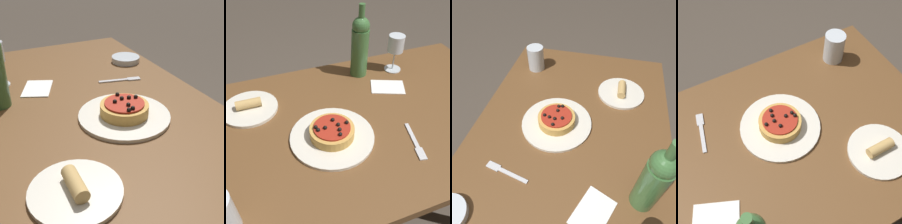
{
  "view_description": "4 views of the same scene",
  "coord_description": "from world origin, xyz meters",
  "views": [
    {
      "loc": [
        0.89,
        -0.35,
        1.25
      ],
      "look_at": [
        0.14,
        0.01,
        0.77
      ],
      "focal_mm": 50.0,
      "sensor_mm": 36.0,
      "label": 1
    },
    {
      "loc": [
        0.33,
        0.68,
        1.41
      ],
      "look_at": [
        0.09,
        0.02,
        0.8
      ],
      "focal_mm": 42.0,
      "sensor_mm": 36.0,
      "label": 2
    },
    {
      "loc": [
        -0.46,
        -0.1,
        1.45
      ],
      "look_at": [
        0.12,
        0.03,
        0.81
      ],
      "focal_mm": 35.0,
      "sensor_mm": 36.0,
      "label": 3
    },
    {
      "loc": [
        -0.15,
        -0.5,
        1.71
      ],
      "look_at": [
        0.17,
        0.07,
        0.78
      ],
      "focal_mm": 50.0,
      "sensor_mm": 36.0,
      "label": 4
    }
  ],
  "objects": [
    {
      "name": "dining_table",
      "position": [
        0.0,
        0.0,
        0.64
      ],
      "size": [
        1.41,
        0.83,
        0.72
      ],
      "color": "brown",
      "rests_on": "ground_plane"
    },
    {
      "name": "paper_napkin",
      "position": [
        -0.21,
        -0.14,
        0.73
      ],
      "size": [
        0.17,
        0.15,
        0.0
      ],
      "color": "white",
      "rests_on": "dining_table"
    },
    {
      "name": "side_plate",
      "position": [
        0.38,
        -0.2,
        0.73
      ],
      "size": [
        0.22,
        0.22,
        0.05
      ],
      "color": "silver",
      "rests_on": "dining_table"
    },
    {
      "name": "pizza",
      "position": [
        0.12,
        0.06,
        0.76
      ],
      "size": [
        0.16,
        0.16,
        0.05
      ],
      "color": "gold",
      "rests_on": "dinner_plate"
    },
    {
      "name": "fork",
      "position": [
        -0.14,
        0.19,
        0.73
      ],
      "size": [
        0.06,
        0.17,
        0.0
      ],
      "rotation": [
        0.0,
        0.0,
        1.35
      ],
      "color": "silver",
      "rests_on": "dining_table"
    },
    {
      "name": "dinner_plate",
      "position": [
        0.12,
        0.06,
        0.73
      ],
      "size": [
        0.3,
        0.3,
        0.01
      ],
      "color": "silver",
      "rests_on": "dining_table"
    },
    {
      "name": "water_cup",
      "position": [
        0.5,
        0.27,
        0.79
      ],
      "size": [
        0.09,
        0.09,
        0.13
      ],
      "color": "silver",
      "rests_on": "dining_table"
    },
    {
      "name": "ground_plane",
      "position": [
        0.0,
        0.0,
        0.0
      ],
      "size": [
        14.0,
        14.0,
        0.0
      ],
      "primitive_type": "plane",
      "color": "#4C4238"
    }
  ]
}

